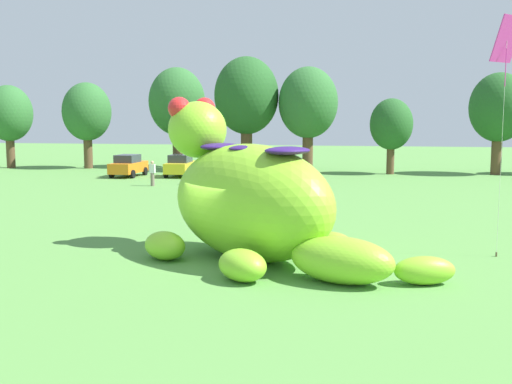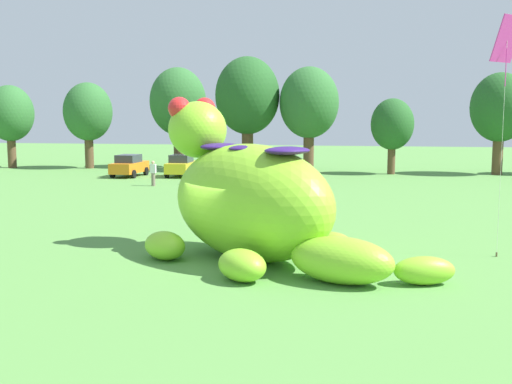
% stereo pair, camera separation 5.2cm
% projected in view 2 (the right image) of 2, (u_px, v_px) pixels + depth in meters
% --- Properties ---
extents(ground_plane, '(160.00, 160.00, 0.00)m').
position_uv_depth(ground_plane, '(218.00, 261.00, 19.77)').
color(ground_plane, '#568E42').
extents(giant_inflatable_creature, '(10.05, 7.40, 5.36)m').
position_uv_depth(giant_inflatable_creature, '(251.00, 200.00, 19.73)').
color(giant_inflatable_creature, '#8CD12D').
rests_on(giant_inflatable_creature, ground).
extents(car_orange, '(2.00, 4.13, 1.72)m').
position_uv_depth(car_orange, '(129.00, 166.00, 47.52)').
color(car_orange, orange).
rests_on(car_orange, ground).
extents(car_yellow, '(2.06, 4.16, 1.72)m').
position_uv_depth(car_yellow, '(182.00, 165.00, 47.61)').
color(car_yellow, yellow).
rests_on(car_yellow, ground).
extents(car_blue, '(2.06, 4.16, 1.72)m').
position_uv_depth(car_blue, '(226.00, 167.00, 46.32)').
color(car_blue, '#2347B7').
rests_on(car_blue, ground).
extents(car_red, '(2.41, 4.32, 1.72)m').
position_uv_depth(car_red, '(275.00, 167.00, 45.93)').
color(car_red, red).
rests_on(car_red, ground).
extents(tree_far_left, '(4.23, 4.23, 7.51)m').
position_uv_depth(tree_far_left, '(10.00, 114.00, 55.17)').
color(tree_far_left, brown).
rests_on(tree_far_left, ground).
extents(tree_left, '(4.35, 4.35, 7.73)m').
position_uv_depth(tree_left, '(88.00, 112.00, 54.68)').
color(tree_left, brown).
rests_on(tree_left, ground).
extents(tree_mid_left, '(5.15, 5.15, 9.14)m').
position_uv_depth(tree_mid_left, '(178.00, 102.00, 55.53)').
color(tree_mid_left, brown).
rests_on(tree_mid_left, ground).
extents(tree_centre_left, '(5.49, 5.49, 9.75)m').
position_uv_depth(tree_centre_left, '(247.00, 96.00, 51.75)').
color(tree_centre_left, brown).
rests_on(tree_centre_left, ground).
extents(tree_centre, '(4.97, 4.97, 8.82)m').
position_uv_depth(tree_centre, '(309.00, 103.00, 50.80)').
color(tree_centre, brown).
rests_on(tree_centre, ground).
extents(tree_centre_right, '(3.46, 3.46, 6.14)m').
position_uv_depth(tree_centre_right, '(392.00, 125.00, 49.12)').
color(tree_centre_right, brown).
rests_on(tree_centre_right, ground).
extents(tree_mid_right, '(4.60, 4.60, 8.17)m').
position_uv_depth(tree_mid_right, '(500.00, 108.00, 48.46)').
color(tree_mid_right, brown).
rests_on(tree_mid_right, ground).
extents(spectator_near_inflatable, '(0.38, 0.26, 1.71)m').
position_uv_depth(spectator_near_inflatable, '(199.00, 172.00, 41.79)').
color(spectator_near_inflatable, black).
rests_on(spectator_near_inflatable, ground).
extents(spectator_mid_field, '(0.38, 0.26, 1.71)m').
position_uv_depth(spectator_mid_field, '(153.00, 173.00, 41.03)').
color(spectator_mid_field, '#726656').
rests_on(spectator_mid_field, ground).
extents(spectator_by_cars, '(0.38, 0.26, 1.71)m').
position_uv_depth(spectator_by_cars, '(223.00, 197.00, 28.82)').
color(spectator_by_cars, '#726656').
rests_on(spectator_by_cars, ground).
extents(tethered_flying_kite, '(1.13, 1.13, 7.86)m').
position_uv_depth(tethered_flying_kite, '(507.00, 43.00, 19.47)').
color(tethered_flying_kite, brown).
rests_on(tethered_flying_kite, ground).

